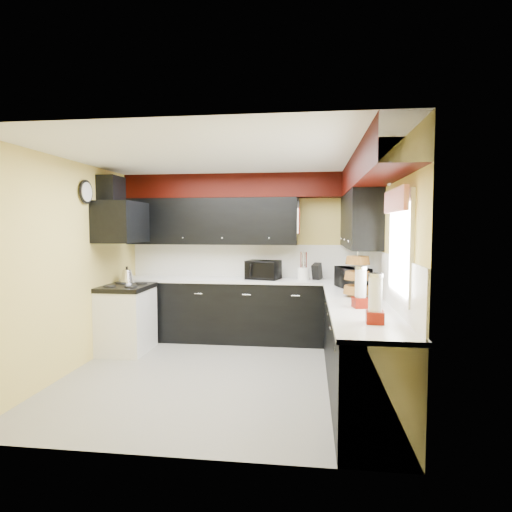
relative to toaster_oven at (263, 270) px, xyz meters
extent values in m
plane|color=gray|center=(-0.30, -1.49, -1.08)|extent=(3.60, 3.60, 0.00)
cube|color=#E0C666|center=(-0.30, 0.31, 0.17)|extent=(3.60, 0.06, 2.50)
cube|color=#E0C666|center=(1.50, -1.49, 0.17)|extent=(0.06, 3.60, 2.50)
cube|color=#E0C666|center=(-2.10, -1.49, 0.17)|extent=(0.06, 3.60, 2.50)
cube|color=white|center=(-0.30, -1.49, 1.42)|extent=(3.60, 3.60, 0.06)
cube|color=black|center=(-0.30, 0.01, -0.63)|extent=(3.60, 0.60, 0.90)
cube|color=black|center=(1.20, -1.79, -0.63)|extent=(0.60, 3.00, 0.90)
cube|color=white|center=(-0.30, 0.01, -0.16)|extent=(3.62, 0.64, 0.04)
cube|color=white|center=(1.20, -1.79, -0.16)|extent=(0.64, 3.02, 0.04)
cube|color=white|center=(-0.30, 0.30, 0.11)|extent=(3.60, 0.02, 0.50)
cube|color=white|center=(1.49, -1.49, 0.11)|extent=(0.02, 3.60, 0.50)
cube|color=black|center=(-0.80, 0.13, 0.72)|extent=(2.60, 0.35, 0.70)
cube|color=black|center=(1.32, -0.59, 0.72)|extent=(0.35, 1.80, 0.70)
cube|color=black|center=(-0.30, 0.13, 1.25)|extent=(3.60, 0.36, 0.35)
cube|color=black|center=(1.32, -1.67, 1.25)|extent=(0.36, 3.24, 0.35)
cube|color=white|center=(-1.80, -0.74, -0.65)|extent=(0.60, 0.75, 0.86)
cube|color=black|center=(-1.80, -0.74, -0.19)|extent=(0.62, 0.77, 0.06)
cube|color=black|center=(-1.85, -0.74, 0.70)|extent=(0.50, 0.78, 0.55)
cube|color=black|center=(-1.98, -0.74, 1.12)|extent=(0.24, 0.40, 0.40)
cube|color=red|center=(1.43, -2.39, 0.87)|extent=(0.04, 0.88, 0.20)
cube|color=white|center=(0.53, -0.19, 0.72)|extent=(0.03, 0.26, 0.35)
imported|color=black|center=(0.00, 0.00, 0.00)|extent=(0.56, 0.50, 0.28)
imported|color=black|center=(1.24, -0.78, -0.01)|extent=(0.46, 0.56, 0.27)
cylinder|color=white|center=(0.60, -0.02, -0.05)|extent=(0.19, 0.19, 0.18)
cube|color=black|center=(0.80, 0.04, -0.02)|extent=(0.16, 0.18, 0.24)
camera|label=1|loc=(0.69, -6.27, 0.65)|focal=30.00mm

